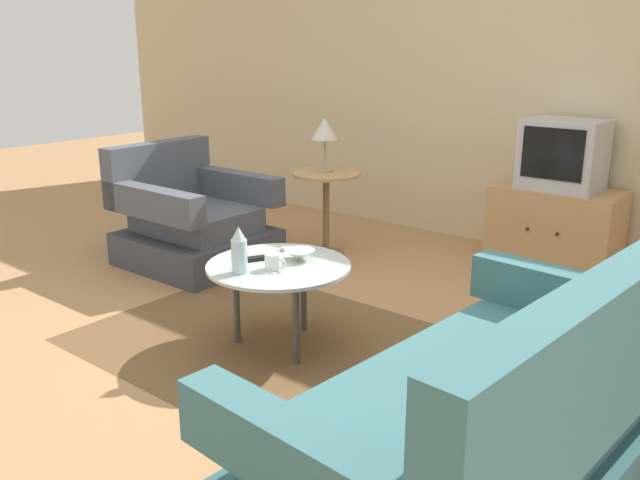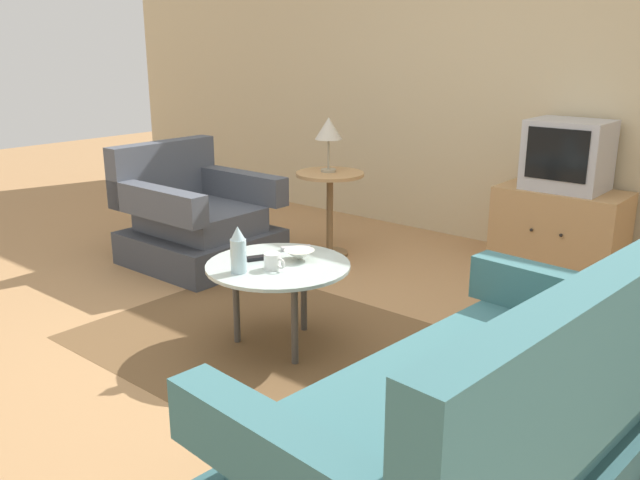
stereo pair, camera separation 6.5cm
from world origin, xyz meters
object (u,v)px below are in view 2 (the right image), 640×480
couch (483,428)px  coffee_table (278,271)px  vase (238,250)px  mug (273,261)px  tv_stand (559,229)px  television (568,155)px  bowl (299,255)px  armchair (195,223)px  tv_remote_silver (296,248)px  tv_remote_dark (263,257)px  table_lamp (329,130)px  side_table (330,196)px

couch → coffee_table: couch is taller
vase → mug: vase is taller
tv_stand → mug: 2.40m
coffee_table → television: television is taller
vase → bowl: size_ratio=1.48×
armchair → tv_remote_silver: (1.38, -0.42, 0.18)m
tv_stand → mug: (-0.61, -2.31, 0.21)m
mug → tv_remote_dark: mug is taller
table_lamp → tv_remote_silver: bearing=-58.1°
bowl → tv_remote_dark: bowl is taller
couch → tv_stand: bearing=20.4°
table_lamp → vase: (0.77, -1.65, -0.38)m
couch → television: size_ratio=3.54×
couch → table_lamp: bearing=54.3°
couch → vase: couch is taller
coffee_table → side_table: size_ratio=1.18×
bowl → tv_remote_dark: size_ratio=0.91×
table_lamp → tv_remote_silver: (0.73, -1.18, -0.48)m
side_table → tv_remote_dark: bearing=-64.0°
armchair → mug: bearing=63.9°
couch → tv_remote_silver: (-1.52, 0.72, 0.18)m
vase → bowl: vase is taller
tv_remote_dark → side_table: bearing=-126.4°
television → coffee_table: bearing=-106.1°
coffee_table → mug: bearing=-63.4°
coffee_table → side_table: (-0.80, 1.41, 0.04)m
couch → tv_stand: (-0.77, 2.70, -0.00)m
mug → side_table: bearing=119.5°
table_lamp → mug: table_lamp is taller
tv_remote_dark → table_lamp: bearing=-125.8°
armchair → vase: (1.42, -0.89, 0.28)m
armchair → tv_remote_silver: armchair is taller
side_table → tv_remote_silver: bearing=-58.7°
coffee_table → tv_remote_silver: tv_remote_silver is taller
tv_stand → mug: size_ratio=6.69×
tv_stand → bowl: tv_stand is taller
vase → armchair: bearing=148.0°
armchair → tv_stand: bearing=126.3°
side_table → tv_stand: 1.68m
television → bowl: television is taller
armchair → tv_remote_dark: 1.52m
coffee_table → tv_remote_dark: tv_remote_dark is taller
tv_stand → vase: 2.57m
tv_remote_dark → coffee_table: bearing=115.5°
tv_stand → table_lamp: size_ratio=2.16×
armchair → vase: 1.70m
coffee_table → tv_stand: bearing=73.8°
vase → tv_remote_dark: (-0.06, 0.23, -0.11)m
bowl → tv_remote_silver: 0.18m
tv_remote_dark → tv_remote_silver: size_ratio=1.12×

